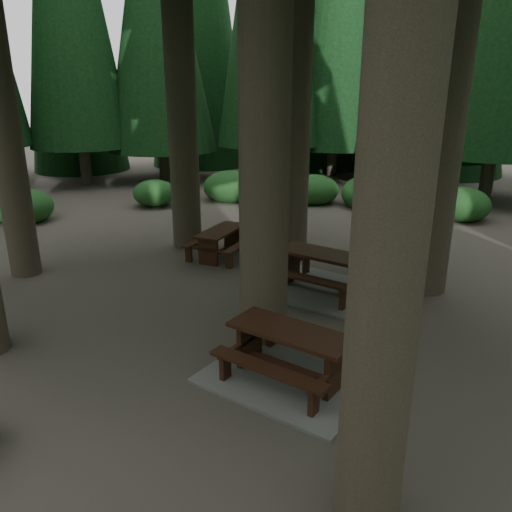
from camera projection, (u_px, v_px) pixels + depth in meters
The scene contains 5 objects.
ground at pixel (223, 329), 9.36m from camera, with size 80.00×80.00×0.00m, color #4A433C.
picnic_table_a at pixel (290, 361), 7.69m from camera, with size 2.49×2.07×0.83m.
picnic_table_b at pixel (221, 239), 13.19m from camera, with size 1.74×2.00×0.76m.
picnic_table_c at pixel (323, 278), 11.01m from camera, with size 2.67×2.21×0.90m.
shrub_ring at pixel (276, 305), 9.41m from camera, with size 23.86×24.64×1.49m.
Camera 1 is at (5.47, -6.44, 4.29)m, focal length 35.00 mm.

